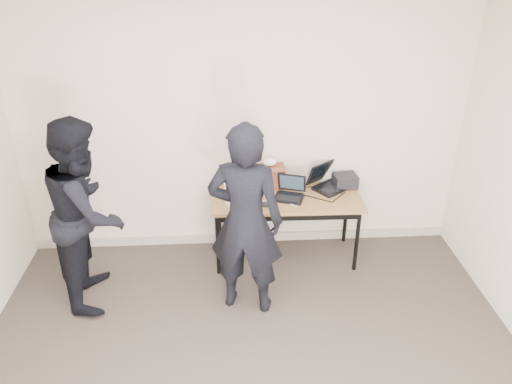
{
  "coord_description": "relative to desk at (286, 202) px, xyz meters",
  "views": [
    {
      "loc": [
        -0.15,
        -2.44,
        3.09
      ],
      "look_at": [
        0.1,
        1.6,
        0.95
      ],
      "focal_mm": 35.0,
      "sensor_mm": 36.0,
      "label": 1
    }
  ],
  "objects": [
    {
      "name": "baseboard",
      "position": [
        -0.42,
        0.32,
        -0.61
      ],
      "size": [
        4.5,
        0.03,
        0.1
      ],
      "primitive_type": "cube",
      "color": "#AC9F8F",
      "rests_on": "ground"
    },
    {
      "name": "person_observer",
      "position": [
        -1.83,
        -0.46,
        0.22
      ],
      "size": [
        0.73,
        0.9,
        1.75
      ],
      "primitive_type": "imported",
      "rotation": [
        0.0,
        0.0,
        1.65
      ],
      "color": "black",
      "rests_on": "ground"
    },
    {
      "name": "power_brick",
      "position": [
        -0.22,
        -0.17,
        0.08
      ],
      "size": [
        0.1,
        0.07,
        0.03
      ],
      "primitive_type": "cube",
      "rotation": [
        0.0,
        0.0,
        -0.15
      ],
      "color": "black",
      "rests_on": "desk"
    },
    {
      "name": "cables",
      "position": [
        0.04,
        -0.0,
        0.06
      ],
      "size": [
        1.15,
        0.41,
        0.01
      ],
      "rotation": [
        0.0,
        0.0,
        -0.11
      ],
      "color": "black",
      "rests_on": "desk"
    },
    {
      "name": "laptop_beige",
      "position": [
        -0.47,
        -0.0,
        0.1
      ],
      "size": [
        0.29,
        0.29,
        0.22
      ],
      "rotation": [
        0.0,
        0.0,
        0.07
      ],
      "color": "beige",
      "rests_on": "desk"
    },
    {
      "name": "leather_satchel",
      "position": [
        -0.18,
        0.23,
        0.19
      ],
      "size": [
        0.37,
        0.2,
        0.25
      ],
      "rotation": [
        0.0,
        0.0,
        0.07
      ],
      "color": "brown",
      "rests_on": "desk"
    },
    {
      "name": "laptop_center",
      "position": [
        0.04,
        0.01,
        0.11
      ],
      "size": [
        0.35,
        0.35,
        0.22
      ],
      "rotation": [
        0.0,
        0.0,
        -0.33
      ],
      "color": "black",
      "rests_on": "desk"
    },
    {
      "name": "laptop_right",
      "position": [
        0.45,
        0.19,
        0.12
      ],
      "size": [
        0.47,
        0.47,
        0.25
      ],
      "rotation": [
        0.0,
        0.0,
        0.64
      ],
      "color": "black",
      "rests_on": "desk"
    },
    {
      "name": "equipment_box",
      "position": [
        0.63,
        0.19,
        0.13
      ],
      "size": [
        0.25,
        0.22,
        0.13
      ],
      "primitive_type": "cube",
      "rotation": [
        0.0,
        0.0,
        0.12
      ],
      "color": "black",
      "rests_on": "desk"
    },
    {
      "name": "person_typist",
      "position": [
        -0.44,
        -0.72,
        0.23
      ],
      "size": [
        0.73,
        0.57,
        1.78
      ],
      "primitive_type": "imported",
      "rotation": [
        0.0,
        0.0,
        2.9
      ],
      "color": "black",
      "rests_on": "ground"
    },
    {
      "name": "desk",
      "position": [
        0.0,
        0.0,
        0.0
      ],
      "size": [
        1.51,
        0.67,
        0.72
      ],
      "rotation": [
        0.0,
        0.0,
        -0.02
      ],
      "color": "olive",
      "rests_on": "ground"
    },
    {
      "name": "room",
      "position": [
        -0.42,
        -1.91,
        0.69
      ],
      "size": [
        4.6,
        4.6,
        2.8
      ],
      "color": "#3F352F",
      "rests_on": "ground"
    },
    {
      "name": "tissue",
      "position": [
        -0.15,
        0.23,
        0.34
      ],
      "size": [
        0.14,
        0.12,
        0.08
      ],
      "primitive_type": "ellipsoid",
      "rotation": [
        0.0,
        0.0,
        -0.14
      ],
      "color": "white",
      "rests_on": "leather_satchel"
    }
  ]
}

